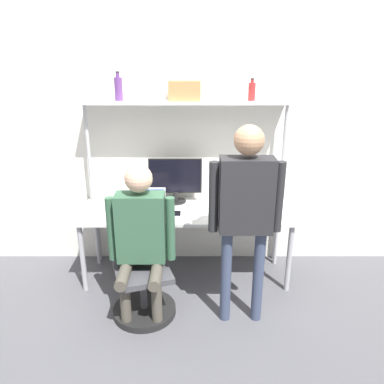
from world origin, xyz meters
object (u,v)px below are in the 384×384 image
at_px(office_chair, 143,284).
at_px(person_standing, 246,202).
at_px(storage_box, 185,91).
at_px(bottle_red, 252,91).
at_px(bottle_purple, 119,88).
at_px(laptop, 150,207).
at_px(person_seated, 141,232).
at_px(cell_phone, 178,214).
at_px(monitor, 175,179).

xyz_separation_m(office_chair, person_standing, (0.86, -0.11, 0.83)).
bearing_deg(storage_box, bottle_red, 0.00).
relative_size(bottle_purple, bottle_red, 1.30).
relative_size(laptop, person_standing, 0.18).
xyz_separation_m(bottle_red, storage_box, (-0.64, 0.00, 0.00)).
height_order(laptop, bottle_purple, bottle_purple).
height_order(office_chair, person_standing, person_standing).
xyz_separation_m(person_standing, bottle_red, (0.15, 0.93, 0.77)).
relative_size(person_standing, bottle_purple, 6.33).
bearing_deg(person_seated, bottle_purple, 107.39).
bearing_deg(storage_box, person_standing, -62.04).
height_order(laptop, office_chair, laptop).
distance_m(bottle_red, storage_box, 0.64).
distance_m(cell_phone, person_seated, 0.61).
bearing_deg(person_seated, storage_box, 67.63).
height_order(cell_phone, person_standing, person_standing).
bearing_deg(storage_box, office_chair, -114.15).
distance_m(office_chair, bottle_purple, 1.84).
bearing_deg(person_seated, monitor, 73.85).
xyz_separation_m(person_seated, person_standing, (0.85, -0.07, 0.29)).
height_order(person_seated, bottle_purple, bottle_purple).
bearing_deg(person_standing, storage_box, 117.96).
distance_m(office_chair, storage_box, 1.84).
height_order(laptop, storage_box, storage_box).
distance_m(person_seated, bottle_purple, 1.41).
distance_m(person_standing, bottle_red, 1.22).
relative_size(person_seated, storage_box, 4.55).
bearing_deg(bottle_red, person_seated, -139.02).
height_order(person_seated, storage_box, storage_box).
xyz_separation_m(laptop, storage_box, (0.34, 0.32, 1.07)).
xyz_separation_m(person_seated, storage_box, (0.36, 0.86, 1.06)).
relative_size(cell_phone, bottle_purple, 0.56).
height_order(bottle_purple, storage_box, bottle_purple).
height_order(person_standing, storage_box, storage_box).
bearing_deg(person_standing, bottle_purple, 140.29).
xyz_separation_m(monitor, cell_phone, (0.03, -0.34, -0.25)).
bearing_deg(cell_phone, storage_box, 77.91).
bearing_deg(cell_phone, person_standing, -46.98).
xyz_separation_m(monitor, person_seated, (-0.25, -0.88, -0.18)).
bearing_deg(bottle_red, monitor, 179.10).
bearing_deg(person_standing, office_chair, 172.78).
bearing_deg(office_chair, person_standing, -7.22).
bearing_deg(cell_phone, bottle_red, 24.71).
bearing_deg(person_seated, cell_phone, 62.01).
xyz_separation_m(bottle_purple, storage_box, (0.63, -0.00, -0.02)).
relative_size(monitor, person_standing, 0.32).
height_order(cell_phone, office_chair, office_chair).
bearing_deg(monitor, person_standing, -57.68).
xyz_separation_m(monitor, office_chair, (-0.27, -0.83, -0.72)).
height_order(monitor, person_seated, person_seated).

